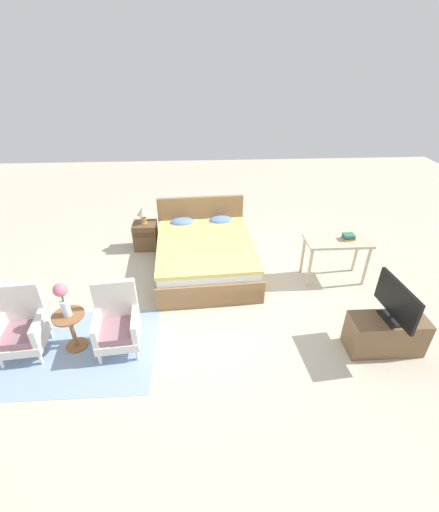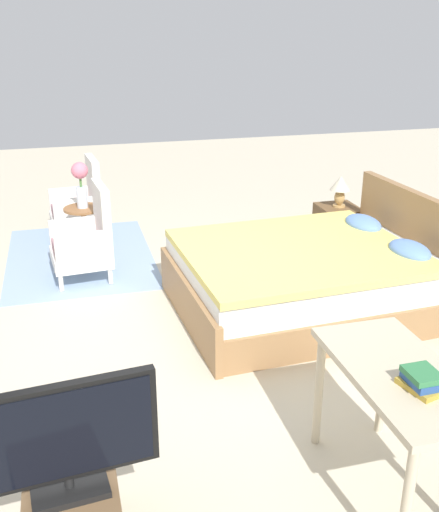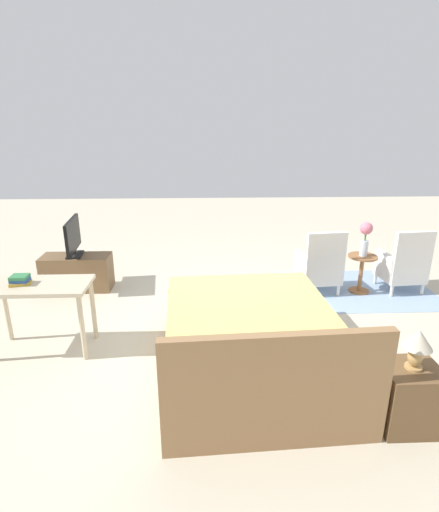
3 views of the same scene
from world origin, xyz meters
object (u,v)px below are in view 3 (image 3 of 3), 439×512
Objects in this scene: nightstand at (408,397)px; side_table at (361,269)px; tv_flatscreen at (73,237)px; book_stack at (20,280)px; flower_vase at (365,235)px; table_lamp at (418,343)px; armchair_by_window_left at (403,266)px; armchair_by_window_right at (320,267)px; vanity_desk at (39,294)px; tv_stand at (77,272)px; bed at (252,343)px.

side_table is at bearing -103.13° from nightstand.
tv_flatscreen is at bearing -3.70° from side_table.
book_stack is at bearing 89.04° from tv_flatscreen.
flower_vase reaches higher than table_lamp.
tv_flatscreen is (4.65, -0.25, 0.40)m from armchair_by_window_left.
armchair_by_window_right is 0.88× the size of vanity_desk.
vanity_desk is (-0.13, 1.62, 0.39)m from tv_stand.
flower_vase is (0.00, 0.00, 0.49)m from side_table.
bed is 1.39m from nightstand.
flower_vase is 4.29m from book_stack.
bed is at bearing -34.79° from nightstand.
armchair_by_window_left is 4.67m from tv_flatscreen.
bed reaches higher than table_lamp.
table_lamp is at bearing 65.21° from armchair_by_window_left.
vanity_desk is at bearing 19.21° from side_table.
tv_stand is at bearing -85.24° from vanity_desk.
vanity_desk is at bearing -20.74° from table_lamp.
armchair_by_window_right is 0.75m from flower_vase.
book_stack is at bearing -0.02° from vanity_desk.
nightstand is (0.61, 2.61, -0.57)m from flower_vase.
table_lamp is 3.53m from vanity_desk.
vanity_desk is (3.31, 1.37, 0.26)m from armchair_by_window_right.
armchair_by_window_right is at bearing -122.40° from bed.
tv_flatscreen reaches higher than bed.
bed is 2.34× the size of tv_stand.
tv_flatscreen reaches higher than side_table.
side_table is 2.71m from table_lamp.
bed is at bearing 168.93° from book_stack.
table_lamp is 3.68m from book_stack.
table_lamp is 4.48m from tv_flatscreen.
nightstand is at bearing 76.87° from flower_vase.
vanity_desk is (3.91, 1.36, -0.20)m from flower_vase.
table_lamp is (-0.00, 0.00, 0.48)m from nightstand.
armchair_by_window_left is (-2.35, -1.83, 0.09)m from bed.
bed is 2.52m from side_table.
book_stack is (0.03, 1.62, 0.55)m from tv_stand.
armchair_by_window_right is at bearing -1.30° from side_table.
table_lamp reaches higher than book_stack.
armchair_by_window_right reaches higher than side_table.
book_stack is (3.46, -1.25, 0.06)m from table_lamp.
side_table is at bearing -161.51° from book_stack.
bed is 1.46m from table_lamp.
armchair_by_window_right is (-1.16, -1.83, 0.09)m from bed.
armchair_by_window_right is at bearing 175.88° from tv_stand.
flower_vase is (0.60, 0.01, 0.45)m from armchair_by_window_left.
table_lamp is 0.43× the size of tv_flatscreen.
side_table is at bearing 176.29° from tv_stand.
nightstand is at bearing 89.62° from armchair_by_window_right.
nightstand reaches higher than tv_stand.
vanity_desk is at bearing -11.89° from bed.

